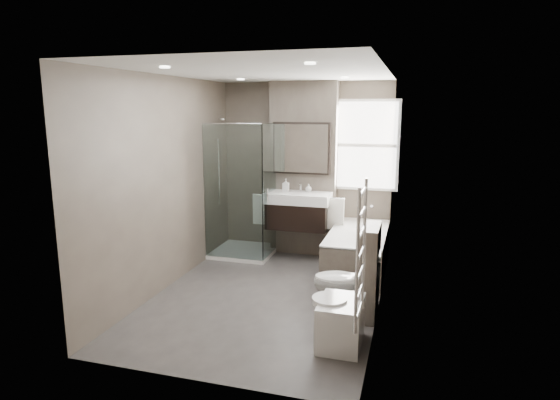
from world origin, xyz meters
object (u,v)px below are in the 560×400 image
at_px(bidet, 340,322).
at_px(toilet, 346,283).
at_px(vanity, 298,210).
at_px(bathtub, 358,250).

bearing_deg(bidet, toilet, 93.63).
height_order(vanity, bathtub, vanity).
bearing_deg(vanity, bathtub, -19.37).
height_order(bathtub, bidet, same).
distance_m(bathtub, bidet, 2.08).
bearing_deg(vanity, bidet, -67.11).
bearing_deg(vanity, toilet, -60.51).
relative_size(bathtub, bidet, 2.81).
bearing_deg(toilet, bidet, -0.01).
height_order(bathtub, toilet, toilet).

